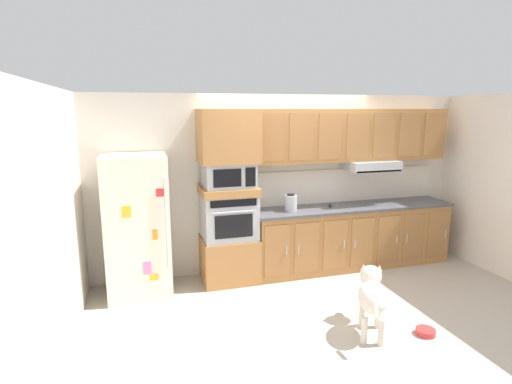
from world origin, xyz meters
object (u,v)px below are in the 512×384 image
object	(u,v)px
dog_food_bowl	(426,332)
built_in_oven	(229,216)
screwdriver	(331,206)
electric_kettle	(291,203)
microwave	(228,175)
dog	(372,294)
refrigerator	(137,226)

from	to	relation	value
dog_food_bowl	built_in_oven	bearing A→B (deg)	130.23
screwdriver	electric_kettle	bearing A→B (deg)	-172.61
microwave	screwdriver	distance (m)	1.60
electric_kettle	dog_food_bowl	world-z (taller)	electric_kettle
dog_food_bowl	dog	bearing A→B (deg)	155.96
microwave	dog	distance (m)	2.30
dog_food_bowl	screwdriver	bearing A→B (deg)	93.81
built_in_oven	dog_food_bowl	distance (m)	2.69
refrigerator	screwdriver	bearing A→B (deg)	2.23
built_in_oven	dog	size ratio (longest dim) A/B	0.81
dog	dog_food_bowl	xyz separation A→B (m)	(0.51, -0.23, -0.39)
electric_kettle	refrigerator	bearing A→B (deg)	-179.43
refrigerator	screwdriver	xyz separation A→B (m)	(2.69, 0.10, 0.05)
refrigerator	microwave	distance (m)	1.31
built_in_oven	microwave	world-z (taller)	microwave
screwdriver	dog	world-z (taller)	screwdriver
built_in_oven	dog	distance (m)	2.11
microwave	electric_kettle	size ratio (longest dim) A/B	2.68
electric_kettle	dog	distance (m)	1.79
microwave	dog_food_bowl	xyz separation A→B (m)	(1.64, -1.94, -1.43)
built_in_oven	screwdriver	bearing A→B (deg)	1.39
dog_food_bowl	microwave	bearing A→B (deg)	130.22
microwave	dog	size ratio (longest dim) A/B	0.75
built_in_oven	microwave	bearing A→B (deg)	-0.77
screwdriver	dog	xyz separation A→B (m)	(-0.38, -1.75, -0.51)
screwdriver	electric_kettle	world-z (taller)	electric_kettle
built_in_oven	microwave	distance (m)	0.56
refrigerator	dog_food_bowl	world-z (taller)	refrigerator
refrigerator	microwave	world-z (taller)	refrigerator
refrigerator	electric_kettle	distance (m)	2.04
built_in_oven	electric_kettle	size ratio (longest dim) A/B	2.92
electric_kettle	built_in_oven	bearing A→B (deg)	176.86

